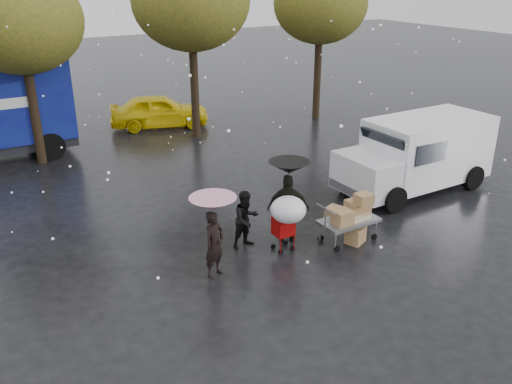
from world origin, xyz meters
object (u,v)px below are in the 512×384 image
person_black (288,209)px  white_van (418,153)px  yellow_taxi (159,111)px  shopping_cart (287,212)px  person_pink (214,244)px  vendor_cart (352,214)px

person_black → white_van: 5.41m
yellow_taxi → person_black: bearing=-168.4°
person_black → shopping_cart: 0.64m
shopping_cart → white_van: (5.70, 1.34, 0.10)m
person_black → yellow_taxi: size_ratio=0.43×
person_pink → person_black: (2.31, 0.53, 0.11)m
vendor_cart → yellow_taxi: yellow_taxi is taller
person_black → yellow_taxi: (1.17, 11.48, -0.19)m
person_black → vendor_cart: (1.38, -0.79, -0.16)m
person_black → person_pink: bearing=46.5°
shopping_cart → white_van: 5.86m
vendor_cart → person_pink: bearing=175.9°
person_pink → yellow_taxi: 12.50m
person_pink → white_van: white_van is taller
shopping_cart → white_van: bearing=13.2°
shopping_cart → yellow_taxi: (1.54, 11.97, -0.36)m
white_van → vendor_cart: bearing=-157.5°
vendor_cart → shopping_cart: (-1.75, 0.30, 0.34)m
white_van → yellow_taxi: bearing=111.4°
person_pink → vendor_cart: bearing=-28.8°
person_pink → yellow_taxi: size_ratio=0.38×
vendor_cart → shopping_cart: size_ratio=1.04×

